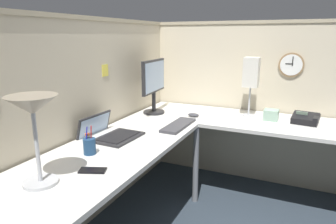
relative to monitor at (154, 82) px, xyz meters
name	(u,v)px	position (x,y,z in m)	size (l,w,h in m)	color
ground_plane	(207,214)	(-0.31, -0.64, -1.02)	(6.80, 6.80, 0.00)	#2D3842
cubicle_wall_back	(88,122)	(-0.67, 0.23, -0.23)	(2.57, 0.12, 1.58)	beige
cubicle_wall_right	(261,103)	(0.56, -0.90, -0.23)	(0.12, 2.37, 1.58)	beige
desk	(210,150)	(-0.45, -0.69, -0.39)	(2.35, 2.15, 0.73)	silver
monitor	(154,82)	(0.00, 0.00, 0.00)	(0.46, 0.20, 0.50)	#232326
laptop	(108,133)	(-0.75, 0.00, -0.27)	(0.36, 0.40, 0.22)	#232326
keyboard	(179,125)	(-0.30, -0.38, -0.28)	(0.43, 0.14, 0.02)	#38383D
computer_mouse	(193,115)	(0.03, -0.39, -0.28)	(0.06, 0.10, 0.03)	#38383D
desk_lamp_dome	(33,113)	(-1.49, -0.13, 0.07)	(0.24, 0.24, 0.44)	#B7BABF
pen_cup	(89,146)	(-1.07, -0.10, -0.24)	(0.08, 0.08, 0.18)	navy
cell_phone	(93,170)	(-1.27, -0.27, -0.29)	(0.07, 0.14, 0.01)	black
office_phone	(306,119)	(0.22, -1.31, -0.26)	(0.22, 0.23, 0.11)	black
desk_lamp_paper	(251,74)	(0.26, -0.83, 0.09)	(0.13, 0.13, 0.53)	#B7BABF
tissue_box	(271,115)	(0.21, -1.03, -0.25)	(0.12, 0.12, 0.09)	#8CAD99
wall_clock	(291,65)	(0.51, -1.14, 0.16)	(0.04, 0.22, 0.22)	olive
pinned_note_leftmost	(105,70)	(-0.49, 0.18, 0.15)	(0.08, 0.00, 0.09)	#EAD84C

